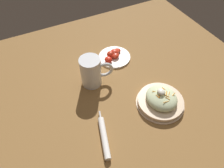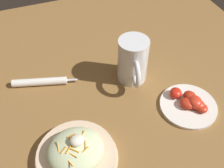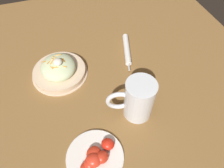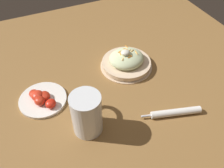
{
  "view_description": "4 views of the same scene",
  "coord_description": "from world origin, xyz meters",
  "px_view_note": "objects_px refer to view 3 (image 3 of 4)",
  "views": [
    {
      "loc": [
        0.48,
        -0.32,
        0.77
      ],
      "look_at": [
        -0.05,
        -0.06,
        0.06
      ],
      "focal_mm": 32.43,
      "sensor_mm": 36.0,
      "label": 1
    },
    {
      "loc": [
        0.13,
        0.46,
        0.65
      ],
      "look_at": [
        -0.05,
        -0.04,
        0.08
      ],
      "focal_mm": 42.25,
      "sensor_mm": 36.0,
      "label": 2
    },
    {
      "loc": [
        -0.48,
        0.08,
        0.64
      ],
      "look_at": [
        -0.06,
        -0.05,
        0.07
      ],
      "focal_mm": 33.26,
      "sensor_mm": 36.0,
      "label": 3
    },
    {
      "loc": [
        -0.27,
        -0.57,
        0.69
      ],
      "look_at": [
        -0.02,
        -0.02,
        0.06
      ],
      "focal_mm": 38.61,
      "sensor_mm": 36.0,
      "label": 4
    }
  ],
  "objects_px": {
    "salad_plate": "(59,69)",
    "beer_mug": "(138,101)",
    "tomato_plate": "(95,157)",
    "napkin_roll": "(127,49)"
  },
  "relations": [
    {
      "from": "salad_plate",
      "to": "napkin_roll",
      "type": "distance_m",
      "value": 0.31
    },
    {
      "from": "beer_mug",
      "to": "tomato_plate",
      "type": "relative_size",
      "value": 0.89
    },
    {
      "from": "salad_plate",
      "to": "beer_mug",
      "type": "relative_size",
      "value": 1.4
    },
    {
      "from": "salad_plate",
      "to": "napkin_roll",
      "type": "height_order",
      "value": "salad_plate"
    },
    {
      "from": "tomato_plate",
      "to": "napkin_roll",
      "type": "bearing_deg",
      "value": -31.75
    },
    {
      "from": "beer_mug",
      "to": "tomato_plate",
      "type": "bearing_deg",
      "value": 122.81
    },
    {
      "from": "napkin_roll",
      "to": "tomato_plate",
      "type": "bearing_deg",
      "value": 148.25
    },
    {
      "from": "napkin_roll",
      "to": "salad_plate",
      "type": "bearing_deg",
      "value": 97.74
    },
    {
      "from": "tomato_plate",
      "to": "salad_plate",
      "type": "bearing_deg",
      "value": 7.08
    },
    {
      "from": "beer_mug",
      "to": "tomato_plate",
      "type": "height_order",
      "value": "beer_mug"
    }
  ]
}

